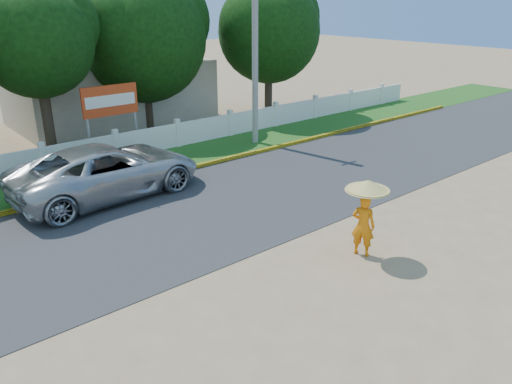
% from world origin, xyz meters
% --- Properties ---
extents(ground, '(120.00, 120.00, 0.00)m').
position_xyz_m(ground, '(0.00, 0.00, 0.00)').
color(ground, '#9E8460').
rests_on(ground, ground).
extents(road, '(60.00, 7.00, 0.02)m').
position_xyz_m(road, '(0.00, 4.50, 0.01)').
color(road, '#38383A').
rests_on(road, ground).
extents(grass_verge, '(60.00, 3.50, 0.03)m').
position_xyz_m(grass_verge, '(0.00, 9.75, 0.01)').
color(grass_verge, '#2D601E').
rests_on(grass_verge, ground).
extents(curb, '(40.00, 0.18, 0.16)m').
position_xyz_m(curb, '(0.00, 8.05, 0.08)').
color(curb, yellow).
rests_on(curb, ground).
extents(fence, '(40.00, 0.10, 1.10)m').
position_xyz_m(fence, '(0.00, 11.20, 0.55)').
color(fence, silver).
rests_on(fence, ground).
extents(building_near, '(10.00, 6.00, 3.20)m').
position_xyz_m(building_near, '(3.00, 18.00, 1.60)').
color(building_near, '#B7AD99').
rests_on(building_near, ground).
extents(utility_pole, '(0.28, 0.28, 8.53)m').
position_xyz_m(utility_pole, '(6.15, 9.45, 4.26)').
color(utility_pole, gray).
rests_on(utility_pole, ground).
extents(vehicle, '(6.64, 3.34, 1.80)m').
position_xyz_m(vehicle, '(-2.00, 7.58, 0.90)').
color(vehicle, '#ACB0B4').
rests_on(vehicle, ground).
extents(monk_with_parasol, '(1.16, 1.16, 2.11)m').
position_xyz_m(monk_with_parasol, '(1.38, -0.79, 1.38)').
color(monk_with_parasol, orange).
rests_on(monk_with_parasol, ground).
extents(billboard, '(2.50, 0.13, 2.95)m').
position_xyz_m(billboard, '(0.41, 12.30, 2.14)').
color(billboard, gray).
rests_on(billboard, ground).
extents(tree_row, '(30.45, 8.18, 8.56)m').
position_xyz_m(tree_row, '(-1.99, 14.25, 4.72)').
color(tree_row, '#473828').
rests_on(tree_row, ground).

